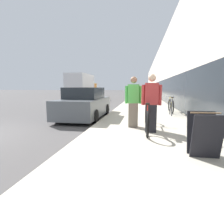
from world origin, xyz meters
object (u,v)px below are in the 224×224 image
Objects in this scene: cruiser_bike_nearest at (171,106)px; sandwich_board_sign at (204,134)px; person_bystander at (133,102)px; parked_sedan_curbside at (85,104)px; tandem_bicycle at (147,117)px; moving_truck at (82,87)px; person_rider at (151,103)px; bike_rack_hoop at (171,105)px.

cruiser_bike_nearest reaches higher than sandwich_board_sign.
person_bystander is 3.36m from parked_sedan_curbside.
moving_truck is at bearing 116.55° from tandem_bicycle.
person_rider is 3.84m from bike_rack_hoop.
tandem_bicycle is 3.12× the size of sandwich_board_sign.
person_rider is 0.29× the size of moving_truck.
bike_rack_hoop is at bearing 59.91° from person_bystander.
bike_rack_hoop is 0.21× the size of parked_sedan_curbside.
moving_truck is (-8.64, 17.32, 0.99)m from sandwich_board_sign.
moving_truck reaches higher than person_rider.
person_bystander is 1.95× the size of sandwich_board_sign.
bike_rack_hoop is 14.83m from moving_truck.
tandem_bicycle is at bearing 108.37° from person_rider.
person_bystander is 1.01× the size of cruiser_bike_nearest.
moving_truck reaches higher than cruiser_bike_nearest.
person_rider is 1.02× the size of person_bystander.
moving_truck is at bearing 116.51° from sandwich_board_sign.
person_bystander is (-0.46, 0.27, 0.48)m from tandem_bicycle.
bike_rack_hoop is 0.48× the size of cruiser_bike_nearest.
person_rider is 4.91m from cruiser_bike_nearest.
person_bystander is at bearing 122.02° from sandwich_board_sign.
parked_sedan_curbside is (-4.25, -0.80, 0.05)m from bike_rack_hoop.
cruiser_bike_nearest is at bearing 74.20° from person_rider.
person_rider reaches higher than parked_sedan_curbside.
tandem_bicycle reaches higher than sandwich_board_sign.
person_rider is at bearing -42.61° from parked_sedan_curbside.
tandem_bicycle is at bearing -111.42° from bike_rack_hoop.
tandem_bicycle is at bearing 116.22° from sandwich_board_sign.
person_bystander is 4.52m from cruiser_bike_nearest.
tandem_bicycle reaches higher than cruiser_bike_nearest.
person_rider reaches higher than bike_rack_hoop.
tandem_bicycle is 4.57m from cruiser_bike_nearest.
bike_rack_hoop is (1.17, 3.64, -0.39)m from person_rider.
cruiser_bike_nearest is 4.79m from parked_sedan_curbside.
cruiser_bike_nearest is 14.11m from moving_truck.
cruiser_bike_nearest is at bearing 81.29° from bike_rack_hoop.
tandem_bicycle is 1.57× the size of person_rider.
person_bystander reaches higher than cruiser_bike_nearest.
sandwich_board_sign is at bearing -92.23° from bike_rack_hoop.
person_bystander reaches higher than sandwich_board_sign.
tandem_bicycle is 1.60× the size of person_bystander.
parked_sedan_curbside is at bearing 130.93° from sandwich_board_sign.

